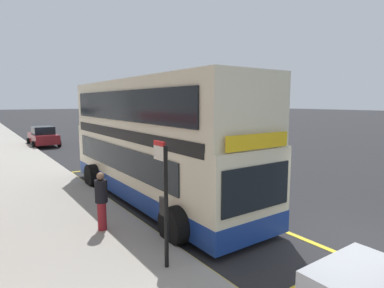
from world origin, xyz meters
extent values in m
plane|color=#28282B|center=(0.00, 32.00, 0.00)|extent=(260.00, 260.00, 0.00)
cube|color=beige|center=(-2.45, 6.59, 1.35)|extent=(2.50, 10.37, 2.30)
cube|color=beige|center=(-2.45, 6.59, 3.45)|extent=(2.48, 10.16, 1.90)
cube|color=navy|center=(-2.45, 6.59, 0.50)|extent=(2.52, 10.39, 0.60)
cube|color=black|center=(-2.45, 6.59, 2.52)|extent=(2.53, 9.54, 0.36)
cube|color=black|center=(-3.72, 6.99, 1.65)|extent=(0.04, 8.30, 0.90)
cube|color=black|center=(-3.72, 6.59, 3.50)|extent=(0.04, 9.13, 1.00)
cube|color=black|center=(-2.45, 1.38, 1.60)|extent=(2.20, 0.04, 1.10)
cube|color=yellow|center=(-2.45, 1.38, 2.72)|extent=(2.00, 0.04, 0.36)
cylinder|color=black|center=(-3.79, 2.85, 0.50)|extent=(0.56, 1.00, 1.00)
cylinder|color=black|center=(-1.11, 2.85, 0.50)|extent=(0.56, 1.00, 1.00)
cylinder|color=black|center=(-3.79, 9.44, 0.50)|extent=(0.56, 1.00, 1.00)
cylinder|color=black|center=(-1.11, 9.44, 0.50)|extent=(0.56, 1.00, 1.00)
cube|color=yellow|center=(-3.92, 6.41, 0.01)|extent=(0.16, 13.29, 0.01)
cube|color=yellow|center=(-0.88, 6.41, 0.01)|extent=(0.16, 13.29, 0.01)
cube|color=yellow|center=(-2.40, -0.15, 0.01)|extent=(3.20, 0.16, 0.01)
cube|color=yellow|center=(-2.40, 12.97, 0.01)|extent=(3.20, 0.16, 0.01)
cylinder|color=black|center=(-4.71, 1.80, 1.44)|extent=(0.09, 0.09, 2.61)
cube|color=silver|center=(-4.71, 2.05, 2.57)|extent=(0.05, 0.42, 0.30)
cube|color=red|center=(-4.71, 2.05, 2.77)|extent=(0.05, 0.42, 0.10)
cube|color=black|center=(-4.71, 1.90, 1.44)|extent=(0.06, 0.28, 0.40)
cube|color=maroon|center=(-3.15, 24.41, 0.66)|extent=(1.76, 4.20, 0.72)
cube|color=black|center=(-3.15, 24.31, 1.32)|extent=(1.52, 1.90, 0.60)
cylinder|color=black|center=(-4.08, 25.71, 0.30)|extent=(0.22, 0.60, 0.60)
cylinder|color=black|center=(-2.21, 25.71, 0.30)|extent=(0.22, 0.60, 0.60)
cylinder|color=black|center=(-4.08, 23.11, 0.30)|extent=(0.22, 0.60, 0.60)
cylinder|color=black|center=(-2.21, 23.11, 0.30)|extent=(0.22, 0.60, 0.60)
cylinder|color=maroon|center=(-5.16, 4.52, 0.53)|extent=(0.24, 0.24, 0.78)
cylinder|color=black|center=(-5.16, 4.52, 1.23)|extent=(0.34, 0.34, 0.62)
sphere|color=#8C664C|center=(-5.16, 4.52, 1.65)|extent=(0.21, 0.21, 0.21)
camera|label=1|loc=(-7.89, -3.68, 3.64)|focal=29.48mm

